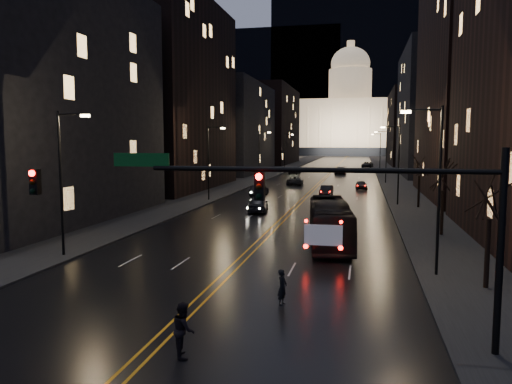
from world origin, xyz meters
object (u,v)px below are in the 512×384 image
Objects in this scene: traffic_signal at (328,202)px; bus at (330,223)px; receding_car_a at (326,191)px; pedestrian_b at (184,329)px; oncoming_car_b at (259,191)px; oncoming_car_a at (258,205)px; pedestrian_a at (282,287)px.

bus is at bearing 93.24° from traffic_signal.
receding_car_a is (-3.41, 48.60, -4.42)m from traffic_signal.
oncoming_car_b is at bearing -16.07° from pedestrian_b.
traffic_signal is 3.73× the size of oncoming_car_a.
oncoming_car_b is 2.39× the size of pedestrian_b.
pedestrian_b is (-2.41, -5.85, 0.13)m from pedestrian_a.
bus is 5.96× the size of pedestrian_b.
pedestrian_b is at bearing -156.53° from traffic_signal.
pedestrian_a is at bearing -101.76° from bus.
pedestrian_b is at bearing -89.19° from receding_car_a.
oncoming_car_a is at bearing -106.48° from receding_car_a.
traffic_signal is at bearing 99.12° from oncoming_car_a.
pedestrian_a is (6.91, -27.87, 0.01)m from oncoming_car_a.
receding_car_a is 50.61m from pedestrian_b.
pedestrian_a is (9.80, -42.39, 0.07)m from oncoming_car_b.
pedestrian_a is at bearing 106.42° from oncoming_car_b.
pedestrian_b is at bearing 102.11° from oncoming_car_b.
bus is at bearing -35.44° from pedestrian_b.
pedestrian_b reaches higher than receding_car_a.
traffic_signal is 3.89× the size of oncoming_car_b.
traffic_signal is 47.97m from oncoming_car_b.
oncoming_car_b is 1.07× the size of receding_car_a.
oncoming_car_b is (-11.98, 46.25, -4.37)m from traffic_signal.
oncoming_car_b is 8.89m from receding_car_a.
bus is at bearing 9.21° from pedestrian_a.
pedestrian_a is (1.23, -44.74, 0.11)m from receding_car_a.
receding_car_a is at bearing 94.01° from traffic_signal.
bus is 2.49× the size of oncoming_car_b.
traffic_signal is 6.18m from pedestrian_a.
bus reaches higher than pedestrian_a.
oncoming_car_b is (-11.01, 29.04, -0.81)m from bus.
bus is 13.43m from pedestrian_a.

